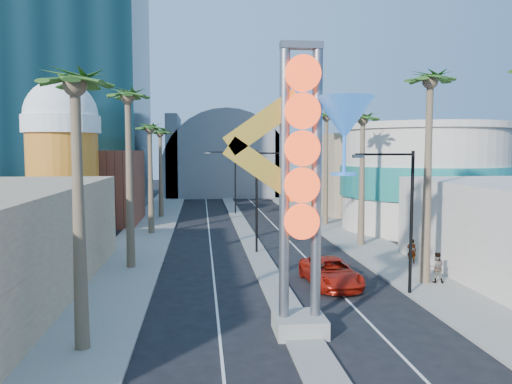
% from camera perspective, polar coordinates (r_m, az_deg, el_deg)
% --- Properties ---
extents(ground, '(240.00, 240.00, 0.00)m').
position_cam_1_polar(ground, '(20.11, 6.74, -18.74)').
color(ground, black).
rests_on(ground, ground).
extents(sidewalk_west, '(5.00, 100.00, 0.15)m').
position_cam_1_polar(sidewalk_west, '(53.80, -11.87, -3.81)').
color(sidewalk_west, gray).
rests_on(sidewalk_west, ground).
extents(sidewalk_east, '(5.00, 100.00, 0.15)m').
position_cam_1_polar(sidewalk_east, '(55.28, 8.17, -3.52)').
color(sidewalk_east, gray).
rests_on(sidewalk_east, ground).
extents(median, '(1.60, 84.00, 0.15)m').
position_cam_1_polar(median, '(56.67, -1.95, -3.27)').
color(median, gray).
rests_on(median, ground).
extents(hotel_tower, '(20.00, 20.00, 50.00)m').
position_cam_1_polar(hotel_tower, '(74.15, -21.02, 17.72)').
color(hotel_tower, black).
rests_on(hotel_tower, ground).
extents(brick_filler_west, '(10.00, 10.00, 8.00)m').
position_cam_1_polar(brick_filler_west, '(57.32, -18.13, 0.53)').
color(brick_filler_west, brown).
rests_on(brick_filler_west, ground).
extents(filler_east, '(10.00, 20.00, 10.00)m').
position_cam_1_polar(filler_east, '(69.05, 10.76, 2.20)').
color(filler_east, '#A38069').
rests_on(filler_east, ground).
extents(beer_mug, '(7.00, 7.00, 14.50)m').
position_cam_1_polar(beer_mug, '(49.62, -21.27, 4.26)').
color(beer_mug, orange).
rests_on(beer_mug, ground).
extents(turquoise_building, '(16.60, 16.60, 10.60)m').
position_cam_1_polar(turquoise_building, '(52.93, 18.56, 1.54)').
color(turquoise_building, '#C0B3A3').
rests_on(turquoise_building, ground).
extents(canopy, '(22.00, 16.00, 22.00)m').
position_cam_1_polar(canopy, '(90.13, -3.60, 2.42)').
color(canopy, slate).
rests_on(canopy, ground).
extents(neon_sign, '(6.53, 2.60, 12.55)m').
position_cam_1_polar(neon_sign, '(21.53, 7.28, 2.86)').
color(neon_sign, gray).
rests_on(neon_sign, ground).
extents(streetlight_0, '(3.79, 0.25, 8.00)m').
position_cam_1_polar(streetlight_0, '(38.38, 0.88, 0.09)').
color(streetlight_0, black).
rests_on(streetlight_0, ground).
extents(streetlight_1, '(3.79, 0.25, 8.00)m').
position_cam_1_polar(streetlight_1, '(62.14, -2.89, 1.89)').
color(streetlight_1, black).
rests_on(streetlight_1, ground).
extents(streetlight_2, '(3.45, 0.25, 8.00)m').
position_cam_1_polar(streetlight_2, '(28.35, 16.49, -1.86)').
color(streetlight_2, black).
rests_on(streetlight_2, ground).
extents(palm_0, '(2.40, 2.40, 11.70)m').
position_cam_1_polar(palm_0, '(20.60, -19.96, 9.83)').
color(palm_0, brown).
rests_on(palm_0, ground).
extents(palm_1, '(2.40, 2.40, 12.70)m').
position_cam_1_polar(palm_1, '(34.40, -14.44, 9.32)').
color(palm_1, brown).
rests_on(palm_1, ground).
extents(palm_2, '(2.40, 2.40, 11.20)m').
position_cam_1_polar(palm_2, '(48.21, -12.04, 6.42)').
color(palm_2, brown).
rests_on(palm_2, ground).
extents(palm_3, '(2.40, 2.40, 11.20)m').
position_cam_1_polar(palm_3, '(60.16, -10.90, 6.10)').
color(palm_3, brown).
rests_on(palm_3, ground).
extents(palm_5, '(2.40, 2.40, 13.20)m').
position_cam_1_polar(palm_5, '(31.10, 19.26, 10.52)').
color(palm_5, brown).
rests_on(palm_5, ground).
extents(palm_6, '(2.40, 2.40, 11.70)m').
position_cam_1_polar(palm_6, '(42.13, 12.12, 7.28)').
color(palm_6, brown).
rests_on(palm_6, ground).
extents(palm_7, '(2.40, 2.40, 12.70)m').
position_cam_1_polar(palm_7, '(53.68, 8.06, 7.74)').
color(palm_7, brown).
rests_on(palm_7, ground).
extents(red_pickup, '(2.99, 5.93, 1.61)m').
position_cam_1_polar(red_pickup, '(30.26, 8.53, -9.06)').
color(red_pickup, '#B41C0D').
rests_on(red_pickup, ground).
extents(pedestrian_a, '(0.74, 0.63, 1.73)m').
position_cam_1_polar(pedestrian_a, '(36.63, 17.36, -6.46)').
color(pedestrian_a, gray).
rests_on(pedestrian_a, sidewalk_east).
extents(pedestrian_b, '(1.04, 0.91, 1.81)m').
position_cam_1_polar(pedestrian_b, '(31.90, 19.94, -8.11)').
color(pedestrian_b, gray).
rests_on(pedestrian_b, sidewalk_east).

